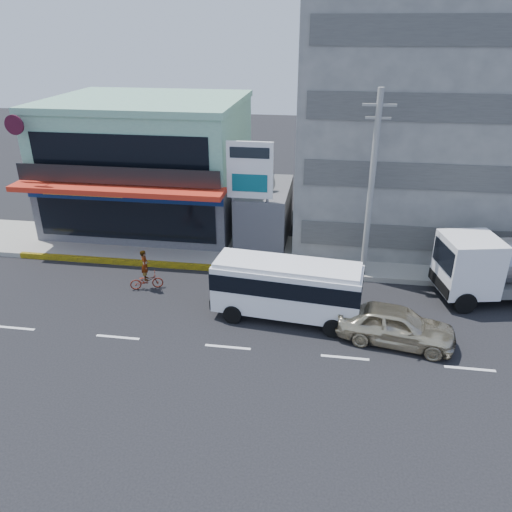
{
  "coord_description": "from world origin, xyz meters",
  "views": [
    {
      "loc": [
        3.86,
        -17.44,
        12.7
      ],
      "look_at": [
        0.52,
        4.72,
        2.2
      ],
      "focal_mm": 35.0,
      "sensor_mm": 36.0,
      "label": 1
    }
  ],
  "objects": [
    {
      "name": "shop_building",
      "position": [
        -8.0,
        13.95,
        4.0
      ],
      "size": [
        12.4,
        11.7,
        8.0
      ],
      "color": "#434348",
      "rests_on": "ground"
    },
    {
      "name": "utility_pole_near",
      "position": [
        6.0,
        7.4,
        5.15
      ],
      "size": [
        1.6,
        0.3,
        10.0
      ],
      "color": "#999993",
      "rests_on": "ground"
    },
    {
      "name": "sidewalk",
      "position": [
        5.0,
        9.5,
        0.15
      ],
      "size": [
        70.0,
        5.0,
        0.3
      ],
      "primitive_type": "cube",
      "color": "gray",
      "rests_on": "ground"
    },
    {
      "name": "concrete_building",
      "position": [
        10.0,
        15.0,
        7.0
      ],
      "size": [
        16.0,
        12.0,
        14.0
      ],
      "primitive_type": "cube",
      "color": "gray",
      "rests_on": "ground"
    },
    {
      "name": "ground",
      "position": [
        0.0,
        0.0,
        0.0
      ],
      "size": [
        120.0,
        120.0,
        0.0
      ],
      "primitive_type": "plane",
      "color": "black",
      "rests_on": "ground"
    },
    {
      "name": "gap_structure",
      "position": [
        0.0,
        12.0,
        1.75
      ],
      "size": [
        3.0,
        6.0,
        3.5
      ],
      "primitive_type": "cube",
      "color": "#434348",
      "rests_on": "ground"
    },
    {
      "name": "motorcycle_rider",
      "position": [
        -5.26,
        4.53,
        0.72
      ],
      "size": [
        1.81,
        1.16,
        2.2
      ],
      "color": "#55160C",
      "rests_on": "ground"
    },
    {
      "name": "minibus",
      "position": [
        2.25,
        2.8,
        1.71
      ],
      "size": [
        7.01,
        2.95,
        2.86
      ],
      "color": "white",
      "rests_on": "ground"
    },
    {
      "name": "satellite_dish",
      "position": [
        0.0,
        11.0,
        3.58
      ],
      "size": [
        1.5,
        1.5,
        0.15
      ],
      "primitive_type": "cylinder",
      "color": "slate",
      "rests_on": "gap_structure"
    },
    {
      "name": "sedan",
      "position": [
        7.13,
        1.5,
        0.85
      ],
      "size": [
        5.3,
        2.9,
        1.71
      ],
      "primitive_type": "imported",
      "rotation": [
        0.0,
        0.0,
        1.39
      ],
      "color": "beige",
      "rests_on": "ground"
    },
    {
      "name": "billboard",
      "position": [
        -0.5,
        9.2,
        4.93
      ],
      "size": [
        2.6,
        0.18,
        6.9
      ],
      "color": "gray",
      "rests_on": "ground"
    }
  ]
}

